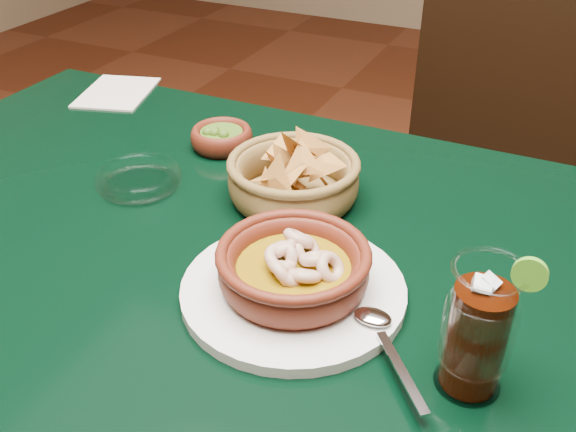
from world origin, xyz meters
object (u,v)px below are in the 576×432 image
at_px(dining_chair, 461,175).
at_px(cola_drink, 478,330).
at_px(shrimp_plate, 294,273).
at_px(chip_basket, 293,178).
at_px(dining_table, 209,277).

height_order(dining_chair, cola_drink, dining_chair).
xyz_separation_m(dining_chair, shrimp_plate, (-0.05, -0.80, 0.26)).
relative_size(chip_basket, cola_drink, 1.35).
bearing_deg(shrimp_plate, dining_chair, 86.07).
bearing_deg(dining_chair, chip_basket, -104.00).
bearing_deg(shrimp_plate, dining_table, 153.32).
height_order(dining_table, shrimp_plate, shrimp_plate).
height_order(dining_chair, shrimp_plate, dining_chair).
bearing_deg(cola_drink, dining_chair, 100.88).
height_order(dining_table, cola_drink, cola_drink).
bearing_deg(cola_drink, chip_basket, 141.23).
relative_size(dining_chair, cola_drink, 5.68).
bearing_deg(dining_table, dining_chair, 71.55).
height_order(shrimp_plate, cola_drink, cola_drink).
distance_m(dining_table, chip_basket, 0.19).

